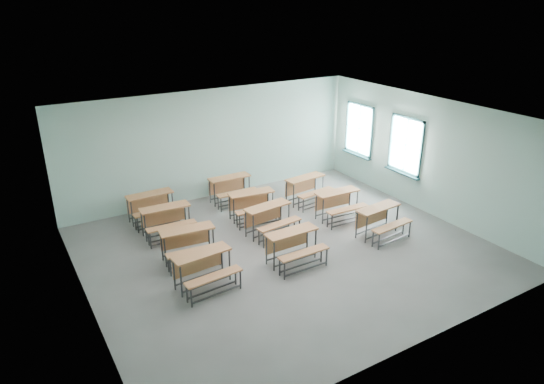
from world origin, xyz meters
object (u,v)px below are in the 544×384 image
Objects in this scene: desk_unit_r1c1 at (270,216)px; desk_unit_r1c2 at (339,201)px; desk_unit_r0c2 at (381,218)px; desk_unit_r2c2 at (307,186)px; desk_unit_r2c0 at (167,217)px; desk_unit_r0c0 at (205,265)px; desk_unit_r1c0 at (189,241)px; desk_unit_r0c1 at (294,243)px; desk_unit_r3c1 at (231,186)px; desk_unit_r2c1 at (253,202)px; desk_unit_r3c0 at (152,204)px.

desk_unit_r1c1 and desk_unit_r1c2 have the same top height.
desk_unit_r2c2 is at bearing 92.24° from desk_unit_r0c2.
desk_unit_r2c2 is (4.20, -0.07, 0.00)m from desk_unit_r2c0.
desk_unit_r2c0 is (0.12, 2.61, 0.00)m from desk_unit_r0c0.
desk_unit_r1c0 is (-4.55, 1.31, 0.00)m from desk_unit_r0c2.
desk_unit_r0c1 is at bearing -106.60° from desk_unit_r1c1.
desk_unit_r0c2 and desk_unit_r1c2 have the same top height.
desk_unit_r0c0 is 4.43m from desk_unit_r3c1.
desk_unit_r2c1 is (0.31, 2.48, 0.00)m from desk_unit_r0c1.
desk_unit_r2c1 is 1.00× the size of desk_unit_r2c2.
desk_unit_r1c0 and desk_unit_r1c2 have the same top height.
desk_unit_r0c0 is at bearing -89.67° from desk_unit_r2c0.
desk_unit_r0c1 is 1.50m from desk_unit_r1c1.
desk_unit_r0c0 is 4.68m from desk_unit_r0c2.
desk_unit_r1c2 is 4.53m from desk_unit_r2c0.
desk_unit_r1c2 is 1.35m from desk_unit_r2c2.
desk_unit_r0c1 is (2.10, -0.13, 0.00)m from desk_unit_r0c0.
desk_unit_r1c0 is at bearing -89.98° from desk_unit_r3c0.
desk_unit_r2c0 and desk_unit_r3c0 have the same top height.
desk_unit_r2c2 is at bearing -31.18° from desk_unit_r3c1.
desk_unit_r0c0 is at bearing -162.43° from desk_unit_r1c2.
desk_unit_r3c1 is (-1.98, 2.49, 0.00)m from desk_unit_r1c2.
desk_unit_r1c0 and desk_unit_r1c1 have the same top height.
desk_unit_r1c2 is 0.96× the size of desk_unit_r2c1.
desk_unit_r2c0 is at bearing 143.64° from desk_unit_r0c2.
desk_unit_r1c0 is 1.03× the size of desk_unit_r2c0.
desk_unit_r0c0 and desk_unit_r2c1 have the same top height.
desk_unit_r2c2 is at bearing 2.13° from desk_unit_r2c0.
desk_unit_r3c1 is at bearing 130.84° from desk_unit_r1c2.
desk_unit_r3c1 is (-2.23, 3.83, 0.00)m from desk_unit_r0c2.
desk_unit_r1c0 is 2.24m from desk_unit_r1c1.
desk_unit_r0c0 and desk_unit_r0c1 have the same top height.
desk_unit_r1c2 is 3.18m from desk_unit_r3c1.
desk_unit_r1c0 is 0.99× the size of desk_unit_r2c1.
desk_unit_r2c1 is 1.06× the size of desk_unit_r3c0.
desk_unit_r3c0 is (-0.06, 2.45, 0.00)m from desk_unit_r1c0.
desk_unit_r0c1 is 2.57m from desk_unit_r0c2.
desk_unit_r3c1 is (2.38, 0.06, 0.00)m from desk_unit_r3c0.
desk_unit_r0c0 and desk_unit_r0c2 have the same top height.
desk_unit_r1c1 is 1.04× the size of desk_unit_r2c0.
desk_unit_r1c2 is at bearing -30.50° from desk_unit_r3c0.
desk_unit_r2c2 is (4.32, 2.54, 0.00)m from desk_unit_r0c0.
desk_unit_r1c0 is 1.06× the size of desk_unit_r3c1.
desk_unit_r3c0 is (-2.03, 3.76, 0.00)m from desk_unit_r0c1.
desk_unit_r1c0 is at bearing 145.85° from desk_unit_r0c1.
desk_unit_r3c0 is at bearing 128.52° from desk_unit_r1c1.
desk_unit_r3c1 is at bearing 141.94° from desk_unit_r2c2.
desk_unit_r2c2 is (2.22, 2.67, 0.00)m from desk_unit_r0c1.
desk_unit_r2c0 is 0.97× the size of desk_unit_r2c2.
desk_unit_r0c2 is 4.43m from desk_unit_r3c1.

